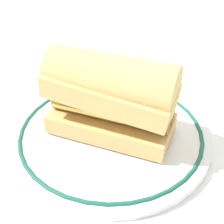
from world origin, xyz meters
name	(u,v)px	position (x,y,z in m)	size (l,w,h in m)	color
ground_plane	(104,135)	(0.00, 0.00, 0.00)	(1.50, 1.50, 0.00)	white
plate	(112,132)	(0.01, 0.00, 0.01)	(0.29, 0.29, 0.01)	white
sausage_sandwich	(112,94)	(0.01, 0.00, 0.08)	(0.18, 0.09, 0.12)	tan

